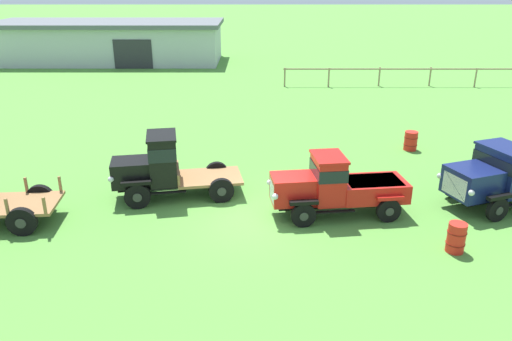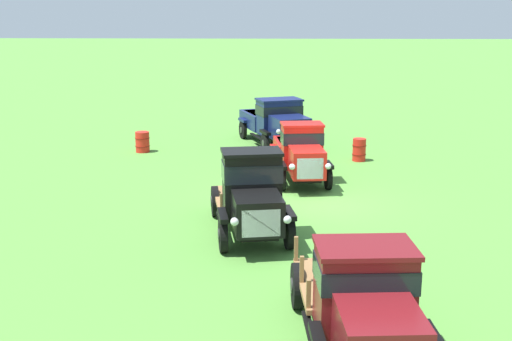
# 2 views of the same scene
# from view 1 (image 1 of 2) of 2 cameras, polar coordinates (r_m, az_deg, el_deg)

# --- Properties ---
(ground_plane) EXTENTS (240.00, 240.00, 0.00)m
(ground_plane) POSITION_cam_1_polar(r_m,az_deg,el_deg) (16.53, 0.54, -5.52)
(ground_plane) COLOR #518E38
(farm_shed) EXTENTS (20.38, 7.92, 3.57)m
(farm_shed) POSITION_cam_1_polar(r_m,az_deg,el_deg) (48.27, -16.51, 13.96)
(farm_shed) COLOR #B2B7BC
(farm_shed) RESTS_ON ground
(paddock_fence) EXTENTS (17.28, 0.52, 1.35)m
(paddock_fence) POSITION_cam_1_polar(r_m,az_deg,el_deg) (37.47, 16.62, 10.66)
(paddock_fence) COLOR #997F60
(paddock_fence) RESTS_ON ground
(vintage_truck_second_in_line) EXTENTS (4.82, 2.49, 2.35)m
(vintage_truck_second_in_line) POSITION_cam_1_polar(r_m,az_deg,el_deg) (17.97, -10.81, 0.45)
(vintage_truck_second_in_line) COLOR black
(vintage_truck_second_in_line) RESTS_ON ground
(vintage_truck_midrow_center) EXTENTS (4.68, 2.18, 2.10)m
(vintage_truck_midrow_center) POSITION_cam_1_polar(r_m,az_deg,el_deg) (16.62, 9.06, -1.73)
(vintage_truck_midrow_center) COLOR black
(vintage_truck_midrow_center) RESTS_ON ground
(vintage_truck_far_side) EXTENTS (5.40, 3.52, 2.10)m
(vintage_truck_far_side) POSITION_cam_1_polar(r_m,az_deg,el_deg) (19.37, 27.08, -0.36)
(vintage_truck_far_side) COLOR black
(vintage_truck_far_side) RESTS_ON ground
(oil_drum_beside_row) EXTENTS (0.61, 0.61, 0.86)m
(oil_drum_beside_row) POSITION_cam_1_polar(r_m,az_deg,el_deg) (23.82, 17.25, 3.27)
(oil_drum_beside_row) COLOR red
(oil_drum_beside_row) RESTS_ON ground
(oil_drum_near_fence) EXTENTS (0.55, 0.55, 0.90)m
(oil_drum_near_fence) POSITION_cam_1_polar(r_m,az_deg,el_deg) (15.61, 21.89, -7.12)
(oil_drum_near_fence) COLOR red
(oil_drum_near_fence) RESTS_ON ground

